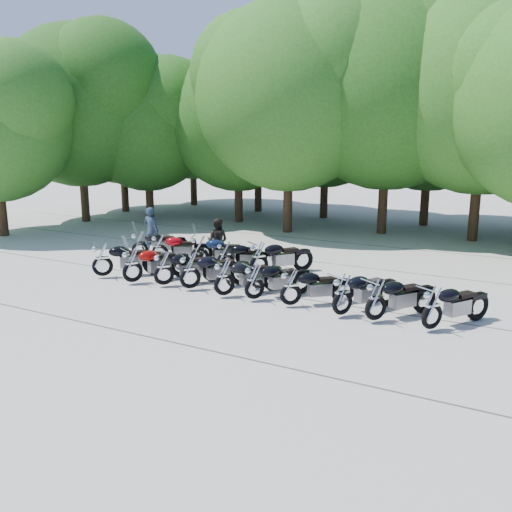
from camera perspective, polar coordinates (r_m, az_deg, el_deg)
The scene contains 29 objects.
ground at distance 15.11m, azimuth -2.74°, elevation -5.17°, with size 90.00×90.00×0.00m, color #A7A197.
tree_0 at distance 34.12m, azimuth -14.02°, elevation 13.69°, with size 7.50×7.50×9.21m.
tree_1 at distance 30.58m, azimuth -11.44°, elevation 13.24°, with size 6.97×6.97×8.55m.
tree_2 at distance 29.14m, azimuth -1.90°, elevation 14.00°, with size 7.31×7.31×8.97m.
tree_3 at distance 26.05m, azimuth 3.51°, elevation 16.37°, with size 8.70×8.70×10.67m.
tree_4 at distance 26.38m, azimuth 13.79°, elevation 16.68°, with size 9.13×9.13×11.20m.
tree_5 at distance 25.71m, azimuth 23.00°, elevation 16.04°, with size 9.04×9.04×11.10m.
tree_9 at distance 36.54m, azimuth -6.75°, elevation 13.98°, with size 7.59×7.59×9.32m.
tree_10 at distance 33.26m, azimuth 0.24°, elevation 14.44°, with size 7.78×7.78×9.55m.
tree_11 at distance 30.85m, azimuth 7.39°, elevation 14.18°, with size 7.56×7.56×9.28m.
tree_12 at distance 29.32m, azimuth 17.93°, elevation 14.22°, with size 7.88×7.88×9.67m.
tree_17 at distance 30.78m, azimuth -18.19°, elevation 14.69°, with size 8.31×8.31×10.20m.
motorcycle_0 at distance 18.43m, azimuth -15.89°, elevation -0.25°, with size 0.71×2.34×1.32m, color black, non-canonical shape.
motorcycle_1 at distance 17.44m, azimuth -12.89°, elevation -0.81°, with size 0.71×2.32×1.31m, color #870804, non-canonical shape.
motorcycle_2 at distance 16.95m, azimuth -9.69°, elevation -1.16°, with size 0.68×2.22×1.26m, color black, non-canonical shape.
motorcycle_3 at distance 16.43m, azimuth -6.96°, elevation -1.45°, with size 0.70×2.29×1.29m, color black, non-canonical shape.
motorcycle_4 at distance 15.64m, azimuth -3.36°, elevation -2.14°, with size 0.68×2.24×1.27m, color black, non-canonical shape.
motorcycle_5 at distance 15.28m, azimuth -0.16°, elevation -2.55°, with size 0.66×2.18×1.23m, color black, non-canonical shape.
motorcycle_6 at distance 14.77m, azimuth 3.69°, elevation -3.17°, with size 0.65×2.13×1.20m, color black, non-canonical shape.
motorcycle_7 at distance 14.11m, azimuth 9.10°, elevation -3.87°, with size 0.70×2.29×1.29m, color black, non-canonical shape.
motorcycle_8 at distance 13.87m, azimuth 12.53°, elevation -4.36°, with size 0.69×2.25×1.27m, color black, non-canonical shape.
motorcycle_9 at distance 13.61m, azimuth 18.09°, elevation -5.05°, with size 0.68×2.23×1.26m, color black, non-canonical shape.
motorcycle_10 at distance 20.90m, azimuth -12.15°, elevation 1.31°, with size 0.66×2.17×1.22m, color black, non-canonical shape.
motorcycle_11 at distance 20.14m, azimuth -10.09°, elevation 0.99°, with size 0.67×2.19×1.24m, color #97050C, non-canonical shape.
motorcycle_12 at distance 19.27m, azimuth -5.92°, elevation 0.70°, with size 0.70×2.31×1.30m, color black, non-canonical shape.
motorcycle_13 at distance 18.68m, azimuth -3.24°, elevation 0.16°, with size 0.63×2.08×1.17m, color black, non-canonical shape.
motorcycle_14 at distance 17.94m, azimuth 0.32°, elevation -0.10°, with size 0.71×2.34×1.32m, color black, non-canonical shape.
rider_0 at distance 21.81m, azimuth -10.97°, elevation 2.67°, with size 0.68×0.44×1.85m, color #223247.
rider_1 at distance 19.79m, azimuth -4.08°, elevation 1.61°, with size 0.82×0.64×1.68m, color black.
Camera 1 is at (7.52, -12.27, 4.62)m, focal length 38.00 mm.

